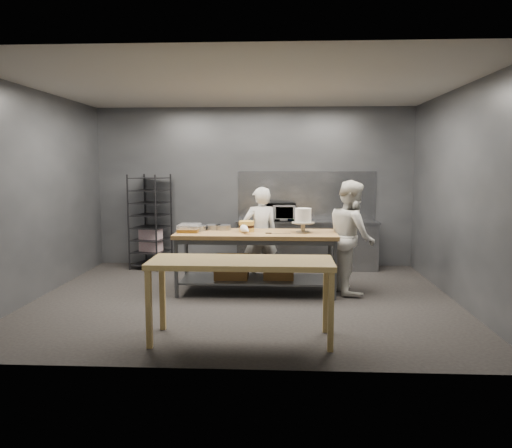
{
  "coord_description": "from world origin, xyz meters",
  "views": [
    {
      "loc": [
        0.53,
        -7.01,
        1.93
      ],
      "look_at": [
        0.15,
        0.33,
        1.05
      ],
      "focal_mm": 35.0,
      "sensor_mm": 36.0,
      "label": 1
    }
  ],
  "objects": [
    {
      "name": "back_counter",
      "position": [
        1.0,
        2.18,
        0.45
      ],
      "size": [
        2.6,
        0.6,
        0.9
      ],
      "color": "slate",
      "rests_on": "ground"
    },
    {
      "name": "layer_cake",
      "position": [
        -0.0,
        0.46,
        1.0
      ],
      "size": [
        0.23,
        0.23,
        0.16
      ],
      "color": "#EEC04B",
      "rests_on": "work_table"
    },
    {
      "name": "pastry_clamshells",
      "position": [
        -0.87,
        0.41,
        0.98
      ],
      "size": [
        0.31,
        0.42,
        0.11
      ],
      "color": "#95631D",
      "rests_on": "work_table"
    },
    {
      "name": "piping_bag",
      "position": [
        0.02,
        0.18,
        0.98
      ],
      "size": [
        0.22,
        0.4,
        0.12
      ],
      "primitive_type": "cone",
      "rotation": [
        1.57,
        0.0,
        0.27
      ],
      "color": "white",
      "rests_on": "work_table"
    },
    {
      "name": "near_counter",
      "position": [
        0.09,
        -1.69,
        0.81
      ],
      "size": [
        2.0,
        0.7,
        0.9
      ],
      "color": "olive",
      "rests_on": "ground"
    },
    {
      "name": "back_wall",
      "position": [
        0.0,
        2.5,
        1.5
      ],
      "size": [
        6.0,
        0.04,
        3.0
      ],
      "primitive_type": "cube",
      "color": "#4C4F54",
      "rests_on": "ground"
    },
    {
      "name": "microwave",
      "position": [
        0.52,
        2.18,
        1.05
      ],
      "size": [
        0.54,
        0.37,
        0.3
      ],
      "primitive_type": "imported",
      "color": "black",
      "rests_on": "back_counter"
    },
    {
      "name": "work_table",
      "position": [
        0.12,
        0.39,
        0.57
      ],
      "size": [
        2.4,
        0.9,
        0.92
      ],
      "color": "brown",
      "rests_on": "ground"
    },
    {
      "name": "cake_pans",
      "position": [
        -0.59,
        0.6,
        0.96
      ],
      "size": [
        0.66,
        0.39,
        0.07
      ],
      "color": "gray",
      "rests_on": "work_table"
    },
    {
      "name": "frosted_cake_stand",
      "position": [
        0.85,
        0.38,
        1.15
      ],
      "size": [
        0.34,
        0.34,
        0.36
      ],
      "color": "#A49983",
      "rests_on": "work_table"
    },
    {
      "name": "ground",
      "position": [
        0.0,
        0.0,
        0.0
      ],
      "size": [
        6.0,
        6.0,
        0.0
      ],
      "primitive_type": "plane",
      "color": "black",
      "rests_on": "ground"
    },
    {
      "name": "offset_spatula",
      "position": [
        0.43,
        0.23,
        0.93
      ],
      "size": [
        0.36,
        0.02,
        0.02
      ],
      "color": "slate",
      "rests_on": "work_table"
    },
    {
      "name": "splashback_panel",
      "position": [
        1.0,
        2.48,
        1.35
      ],
      "size": [
        2.6,
        0.02,
        0.9
      ],
      "primitive_type": "cube",
      "color": "slate",
      "rests_on": "back_counter"
    },
    {
      "name": "speed_rack",
      "position": [
        -1.92,
        2.1,
        0.86
      ],
      "size": [
        0.74,
        0.77,
        1.75
      ],
      "color": "black",
      "rests_on": "ground"
    },
    {
      "name": "chef_right",
      "position": [
        1.58,
        0.48,
        0.85
      ],
      "size": [
        0.75,
        0.91,
        1.7
      ],
      "primitive_type": "imported",
      "rotation": [
        0.0,
        0.0,
        1.71
      ],
      "color": "silver",
      "rests_on": "ground"
    },
    {
      "name": "chef_behind",
      "position": [
        0.19,
        1.02,
        0.79
      ],
      "size": [
        0.66,
        0.53,
        1.57
      ],
      "primitive_type": "imported",
      "rotation": [
        0.0,
        0.0,
        3.45
      ],
      "color": "silver",
      "rests_on": "ground"
    }
  ]
}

